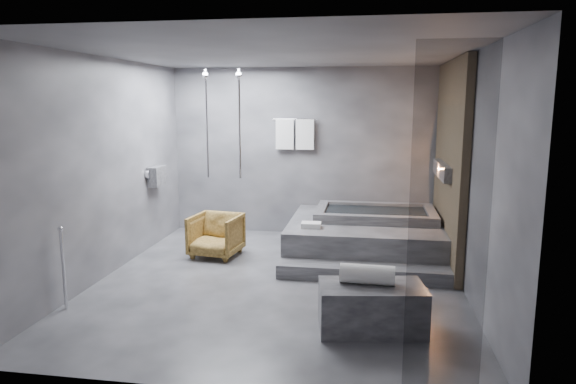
# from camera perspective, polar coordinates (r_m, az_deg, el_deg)

# --- Properties ---
(room) EXTENTS (5.00, 5.04, 2.82)m
(room) POSITION_cam_1_polar(r_m,az_deg,el_deg) (6.36, 2.79, 5.42)
(room) COLOR #303033
(room) RESTS_ON ground
(tub_deck) EXTENTS (2.20, 2.00, 0.50)m
(tub_deck) POSITION_cam_1_polar(r_m,az_deg,el_deg) (7.77, 8.51, -4.92)
(tub_deck) COLOR #363638
(tub_deck) RESTS_ON ground
(tub_step) EXTENTS (2.20, 0.36, 0.18)m
(tub_step) POSITION_cam_1_polar(r_m,az_deg,el_deg) (6.69, 8.34, -8.84)
(tub_step) COLOR #363638
(tub_step) RESTS_ON ground
(concrete_bench) EXTENTS (1.10, 0.71, 0.46)m
(concrete_bench) POSITION_cam_1_polar(r_m,az_deg,el_deg) (5.27, 9.26, -12.55)
(concrete_bench) COLOR #323235
(concrete_bench) RESTS_ON ground
(driftwood_chair) EXTENTS (0.76, 0.77, 0.62)m
(driftwood_chair) POSITION_cam_1_polar(r_m,az_deg,el_deg) (7.60, -8.01, -4.78)
(driftwood_chair) COLOR #4D3513
(driftwood_chair) RESTS_ON ground
(rolled_towel) EXTENTS (0.55, 0.22, 0.19)m
(rolled_towel) POSITION_cam_1_polar(r_m,az_deg,el_deg) (5.18, 8.80, -9.03)
(rolled_towel) COLOR white
(rolled_towel) RESTS_ON concrete_bench
(deck_towel) EXTENTS (0.28, 0.21, 0.07)m
(deck_towel) POSITION_cam_1_polar(r_m,az_deg,el_deg) (7.19, 2.59, -3.69)
(deck_towel) COLOR silver
(deck_towel) RESTS_ON tub_deck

